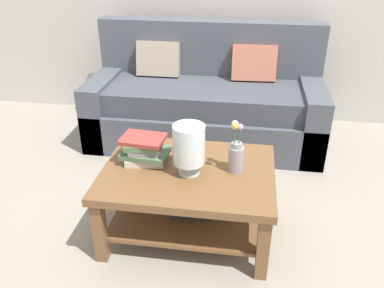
{
  "coord_description": "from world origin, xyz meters",
  "views": [
    {
      "loc": [
        0.34,
        -2.46,
        1.76
      ],
      "look_at": [
        0.0,
        -0.23,
        0.57
      ],
      "focal_mm": 37.27,
      "sensor_mm": 36.0,
      "label": 1
    }
  ],
  "objects_px": {
    "coffee_table": "(189,188)",
    "book_stack_main": "(145,149)",
    "flower_pitcher": "(236,154)",
    "couch": "(206,102)",
    "glass_hurricane_vase": "(189,145)"
  },
  "relations": [
    {
      "from": "glass_hurricane_vase",
      "to": "flower_pitcher",
      "type": "relative_size",
      "value": 0.92
    },
    {
      "from": "couch",
      "to": "book_stack_main",
      "type": "xyz_separation_m",
      "value": [
        -0.24,
        -1.32,
        0.19
      ]
    },
    {
      "from": "couch",
      "to": "coffee_table",
      "type": "xyz_separation_m",
      "value": [
        0.06,
        -1.39,
        -0.03
      ]
    },
    {
      "from": "book_stack_main",
      "to": "flower_pitcher",
      "type": "relative_size",
      "value": 0.89
    },
    {
      "from": "coffee_table",
      "to": "book_stack_main",
      "type": "xyz_separation_m",
      "value": [
        -0.29,
        0.06,
        0.22
      ]
    },
    {
      "from": "couch",
      "to": "coffee_table",
      "type": "distance_m",
      "value": 1.39
    },
    {
      "from": "coffee_table",
      "to": "book_stack_main",
      "type": "height_order",
      "value": "book_stack_main"
    },
    {
      "from": "flower_pitcher",
      "to": "coffee_table",
      "type": "bearing_deg",
      "value": -174.42
    },
    {
      "from": "book_stack_main",
      "to": "glass_hurricane_vase",
      "type": "height_order",
      "value": "glass_hurricane_vase"
    },
    {
      "from": "couch",
      "to": "book_stack_main",
      "type": "height_order",
      "value": "couch"
    },
    {
      "from": "book_stack_main",
      "to": "glass_hurricane_vase",
      "type": "xyz_separation_m",
      "value": [
        0.3,
        -0.1,
        0.1
      ]
    },
    {
      "from": "glass_hurricane_vase",
      "to": "book_stack_main",
      "type": "bearing_deg",
      "value": 161.64
    },
    {
      "from": "couch",
      "to": "flower_pitcher",
      "type": "bearing_deg",
      "value": -75.93
    },
    {
      "from": "couch",
      "to": "glass_hurricane_vase",
      "type": "xyz_separation_m",
      "value": [
        0.06,
        -1.42,
        0.29
      ]
    },
    {
      "from": "couch",
      "to": "flower_pitcher",
      "type": "relative_size",
      "value": 6.15
    }
  ]
}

